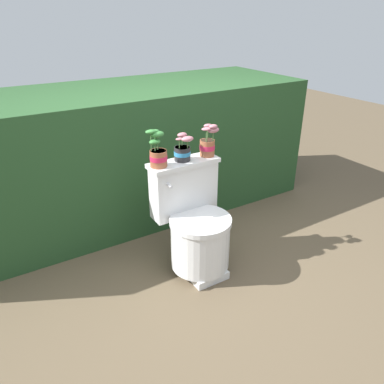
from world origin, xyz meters
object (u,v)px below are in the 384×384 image
object	(u,v)px
toilet	(195,227)
potted_plant_middle	(208,144)
potted_plant_midleft	(183,151)
potted_plant_left	(158,153)

from	to	relation	value
toilet	potted_plant_middle	world-z (taller)	potted_plant_middle
potted_plant_midleft	toilet	bearing A→B (deg)	-90.50
toilet	potted_plant_left	size ratio (longest dim) A/B	3.12
toilet	potted_plant_midleft	distance (m)	0.54
toilet	potted_plant_middle	bearing A→B (deg)	37.66
potted_plant_midleft	potted_plant_middle	world-z (taller)	potted_plant_middle
potted_plant_left	potted_plant_middle	bearing A→B (deg)	-0.63
potted_plant_left	potted_plant_middle	size ratio (longest dim) A/B	1.08
potted_plant_left	potted_plant_midleft	distance (m)	0.19
potted_plant_midleft	potted_plant_middle	size ratio (longest dim) A/B	0.79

